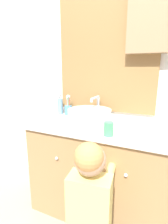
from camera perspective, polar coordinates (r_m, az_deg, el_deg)
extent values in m
cube|color=silver|center=(1.60, 9.67, 14.98)|extent=(3.20, 0.06, 2.50)
cube|color=olive|center=(1.59, 7.18, 20.41)|extent=(0.87, 0.02, 1.11)
cube|color=#B2C1CC|center=(1.58, 7.11, 20.43)|extent=(0.81, 0.01, 1.05)
cube|color=#997A56|center=(1.52, 24.76, 28.87)|extent=(0.49, 0.10, 0.62)
cube|color=#A37A4C|center=(1.55, 5.29, -18.74)|extent=(1.10, 0.49, 0.75)
cube|color=beige|center=(1.38, 5.64, -4.80)|extent=(1.14, 0.53, 0.03)
sphere|color=silver|center=(1.36, -8.93, -14.72)|extent=(0.02, 0.02, 0.02)
sphere|color=silver|center=(1.19, 13.48, -19.44)|extent=(0.02, 0.02, 0.02)
cylinder|color=silver|center=(1.40, 1.80, -1.39)|extent=(0.35, 0.35, 0.11)
cylinder|color=silver|center=(1.38, 1.81, 0.72)|extent=(0.28, 0.28, 0.01)
cylinder|color=silver|center=(1.57, 4.62, 1.64)|extent=(0.02, 0.02, 0.19)
cylinder|color=silver|center=(1.48, 3.65, 4.65)|extent=(0.02, 0.16, 0.02)
cylinder|color=silver|center=(1.41, 2.50, 3.73)|extent=(0.02, 0.02, 0.02)
sphere|color=white|center=(1.55, 7.87, -0.81)|extent=(0.05, 0.05, 0.05)
cylinder|color=#4C93C6|center=(1.67, -5.14, 0.59)|extent=(0.07, 0.07, 0.09)
cylinder|color=#D6423D|center=(1.65, -4.80, 2.42)|extent=(0.01, 0.01, 0.17)
cube|color=white|center=(1.64, -4.85, 5.04)|extent=(0.01, 0.02, 0.02)
cylinder|color=orange|center=(1.67, -4.82, 2.11)|extent=(0.01, 0.01, 0.15)
cube|color=white|center=(1.66, -4.86, 4.33)|extent=(0.01, 0.02, 0.02)
cylinder|color=white|center=(1.67, -5.38, 2.10)|extent=(0.01, 0.01, 0.15)
cube|color=white|center=(1.65, -5.43, 4.32)|extent=(0.01, 0.02, 0.02)
cylinder|color=pink|center=(1.66, -5.48, 2.37)|extent=(0.01, 0.01, 0.17)
cube|color=white|center=(1.64, -5.54, 4.94)|extent=(0.01, 0.02, 0.02)
cylinder|color=#47B26B|center=(1.64, -5.21, 2.43)|extent=(0.01, 0.01, 0.18)
cube|color=white|center=(1.63, -5.27, 5.21)|extent=(0.01, 0.02, 0.02)
cylinder|color=#6B93B2|center=(1.70, -7.75, 1.86)|extent=(0.05, 0.05, 0.15)
cylinder|color=silver|center=(1.68, -7.84, 4.77)|extent=(0.01, 0.01, 0.02)
cube|color=silver|center=(1.67, -8.03, 5.37)|extent=(0.02, 0.03, 0.02)
cube|color=#E0CC70|center=(1.08, 1.81, -27.85)|extent=(0.25, 0.16, 0.34)
sphere|color=tan|center=(0.93, 1.94, -15.24)|extent=(0.17, 0.17, 0.17)
sphere|color=tan|center=(0.90, 1.61, -14.51)|extent=(0.15, 0.15, 0.15)
cylinder|color=#E0CC70|center=(1.15, 8.70, -18.30)|extent=(0.08, 0.26, 0.05)
cylinder|color=pink|center=(1.24, 9.71, -13.72)|extent=(0.01, 0.05, 0.12)
cylinder|color=#4CC670|center=(1.14, 8.04, -5.50)|extent=(0.06, 0.06, 0.09)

